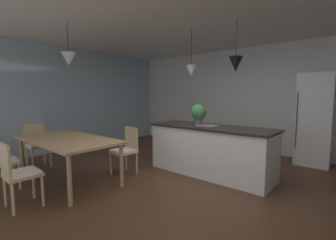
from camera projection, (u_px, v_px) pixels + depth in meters
ground_plane at (188, 191)px, 3.65m from camera, size 10.00×8.40×0.04m
ceiling_slab at (190, 4)px, 3.35m from camera, size 10.00×8.40×0.12m
wall_back_kitchen at (264, 100)px, 5.96m from camera, size 10.00×0.12×2.70m
window_wall_left_glazing at (62, 100)px, 6.14m from camera, size 0.06×8.40×2.70m
dining_table at (68, 142)px, 3.95m from camera, size 1.93×1.01×0.74m
chair_window_end at (37, 144)px, 4.84m from camera, size 0.41×0.41×0.87m
chair_far_right at (126, 149)px, 4.35m from camera, size 0.43×0.43×0.87m
chair_near_right at (18, 172)px, 3.03m from camera, size 0.41×0.41×0.87m
kitchen_island at (210, 150)px, 4.37m from camera, size 2.31×0.82×0.91m
refrigerator at (315, 120)px, 4.92m from camera, size 0.64×0.67×1.92m
pendant_over_table at (69, 59)px, 4.01m from camera, size 0.24×0.24×0.73m
pendant_over_island_main at (191, 71)px, 4.50m from camera, size 0.20×0.20×0.88m
pendant_over_island_aux at (236, 64)px, 3.91m from camera, size 0.23×0.23×0.84m
potted_plant_on_island at (198, 113)px, 4.47m from camera, size 0.29×0.29×0.39m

